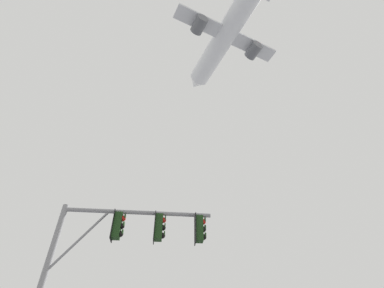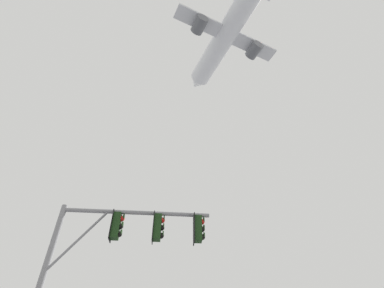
{
  "view_description": "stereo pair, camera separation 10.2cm",
  "coord_description": "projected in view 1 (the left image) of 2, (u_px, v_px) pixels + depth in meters",
  "views": [
    {
      "loc": [
        -0.63,
        -3.23,
        1.5
      ],
      "look_at": [
        -0.02,
        13.82,
        15.82
      ],
      "focal_mm": 26.91,
      "sensor_mm": 36.0,
      "label": 1
    },
    {
      "loc": [
        -0.52,
        -3.23,
        1.5
      ],
      "look_at": [
        -0.02,
        13.82,
        15.82
      ],
      "focal_mm": 26.91,
      "sensor_mm": 36.0,
      "label": 2
    }
  ],
  "objects": [
    {
      "name": "airplane",
      "position": [
        225.0,
        36.0,
        55.13
      ],
      "size": [
        20.38,
        26.39,
        7.49
      ],
      "color": "white"
    },
    {
      "name": "signal_pole_near",
      "position": [
        117.0,
        249.0,
        9.34
      ],
      "size": [
        5.23,
        0.63,
        6.36
      ],
      "color": "gray",
      "rests_on": "ground"
    }
  ]
}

